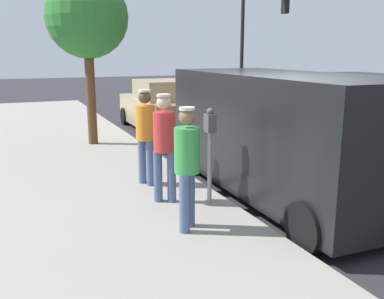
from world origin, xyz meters
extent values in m
plane|color=#2D2D33|center=(0.00, 0.00, 0.00)|extent=(80.00, 80.00, 0.00)
cube|color=#9E998E|center=(3.50, 0.00, 0.07)|extent=(5.00, 32.00, 0.15)
cylinder|color=gray|center=(1.35, 0.33, 0.72)|extent=(0.07, 0.07, 1.15)
cube|color=#4C4C51|center=(1.35, 0.33, 1.44)|extent=(0.14, 0.18, 0.28)
sphere|color=#47474C|center=(1.35, 0.33, 1.61)|extent=(0.12, 0.12, 0.12)
cylinder|color=#4C608C|center=(2.14, 1.22, 0.55)|extent=(0.14, 0.14, 0.80)
cylinder|color=#4C608C|center=(1.99, 1.06, 0.55)|extent=(0.14, 0.14, 0.80)
cylinder|color=green|center=(2.07, 1.14, 1.25)|extent=(0.34, 0.34, 0.60)
sphere|color=#8C6647|center=(2.07, 1.14, 1.68)|extent=(0.22, 0.22, 0.22)
cylinder|color=silver|center=(2.07, 1.14, 1.79)|extent=(0.21, 0.21, 0.04)
cylinder|color=#4C608C|center=(2.02, -1.13, 0.56)|extent=(0.14, 0.14, 0.82)
cylinder|color=#4C608C|center=(1.92, -0.93, 0.56)|extent=(0.14, 0.14, 0.82)
cylinder|color=orange|center=(1.97, -1.03, 1.28)|extent=(0.34, 0.34, 0.62)
sphere|color=brown|center=(1.97, -1.03, 1.73)|extent=(0.22, 0.22, 0.22)
cylinder|color=silver|center=(1.97, -1.03, 1.84)|extent=(0.21, 0.21, 0.04)
cylinder|color=#4C608C|center=(2.07, -0.07, 0.56)|extent=(0.14, 0.14, 0.83)
cylinder|color=#4C608C|center=(1.88, 0.04, 0.56)|extent=(0.14, 0.14, 0.83)
cylinder|color=red|center=(1.97, -0.02, 1.29)|extent=(0.34, 0.34, 0.62)
sphere|color=beige|center=(1.97, -0.02, 1.74)|extent=(0.22, 0.22, 0.22)
cylinder|color=silver|center=(1.97, -0.02, 1.85)|extent=(0.21, 0.21, 0.04)
cube|color=black|center=(-0.15, 0.06, 1.17)|extent=(2.08, 5.23, 1.96)
cube|color=black|center=(-0.19, -2.39, 1.56)|extent=(1.84, 0.11, 0.88)
cylinder|color=black|center=(0.77, -2.00, 0.34)|extent=(0.23, 0.68, 0.68)
cylinder|color=black|center=(-1.13, -1.97, 0.34)|extent=(0.23, 0.68, 0.68)
cylinder|color=black|center=(0.83, 2.10, 0.34)|extent=(0.23, 0.68, 0.68)
cube|color=tan|center=(-0.41, -6.92, 0.61)|extent=(1.88, 4.43, 0.89)
cube|color=tan|center=(-0.41, -6.70, 1.35)|extent=(1.63, 2.00, 0.60)
cylinder|color=black|center=(0.43, -8.58, 0.30)|extent=(0.23, 0.60, 0.60)
cylinder|color=black|center=(-1.29, -8.55, 0.30)|extent=(0.23, 0.60, 0.60)
cylinder|color=black|center=(0.47, -5.28, 0.30)|extent=(0.23, 0.60, 0.60)
cylinder|color=black|center=(-1.25, -5.26, 0.30)|extent=(0.23, 0.60, 0.60)
cylinder|color=black|center=(-5.55, -10.87, 2.60)|extent=(0.16, 0.16, 5.20)
cube|color=black|center=(-7.75, -10.87, 4.65)|extent=(0.24, 0.32, 0.80)
sphere|color=yellow|center=(-7.75, -11.04, 4.65)|extent=(0.17, 0.17, 0.17)
sphere|color=green|center=(-7.75, -11.04, 4.40)|extent=(0.17, 0.17, 0.17)
cylinder|color=brown|center=(2.21, -5.01, 1.40)|extent=(0.24, 0.24, 2.50)
sphere|color=#337F35|center=(2.21, -5.01, 3.36)|extent=(2.05, 2.05, 2.05)
camera|label=1|loc=(4.13, 6.13, 2.48)|focal=39.79mm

